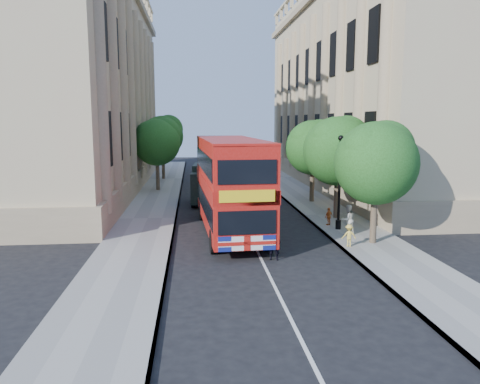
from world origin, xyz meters
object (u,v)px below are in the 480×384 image
object	(u,v)px
lamp_post	(339,186)
box_van	(207,185)
double_decker_bus	(230,183)
woman_pedestrian	(348,220)
police_constable	(274,242)

from	to	relation	value
lamp_post	box_van	bearing A→B (deg)	126.28
double_decker_bus	woman_pedestrian	world-z (taller)	double_decker_bus
box_van	police_constable	distance (m)	14.66
lamp_post	woman_pedestrian	xyz separation A→B (m)	(0.11, -1.26, -1.59)
lamp_post	box_van	xyz separation A→B (m)	(-6.93, 9.44, -1.11)
box_van	police_constable	size ratio (longest dim) A/B	3.20
lamp_post	box_van	distance (m)	11.76
box_van	woman_pedestrian	world-z (taller)	box_van
police_constable	woman_pedestrian	bearing A→B (deg)	-124.59
police_constable	lamp_post	bearing A→B (deg)	-115.61
double_decker_bus	box_van	xyz separation A→B (m)	(-0.97, 9.32, -1.37)
double_decker_bus	police_constable	bearing A→B (deg)	-76.75
woman_pedestrian	lamp_post	bearing A→B (deg)	-100.02
woman_pedestrian	box_van	bearing A→B (deg)	-71.68
double_decker_bus	woman_pedestrian	xyz separation A→B (m)	(6.07, -1.39, -1.85)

